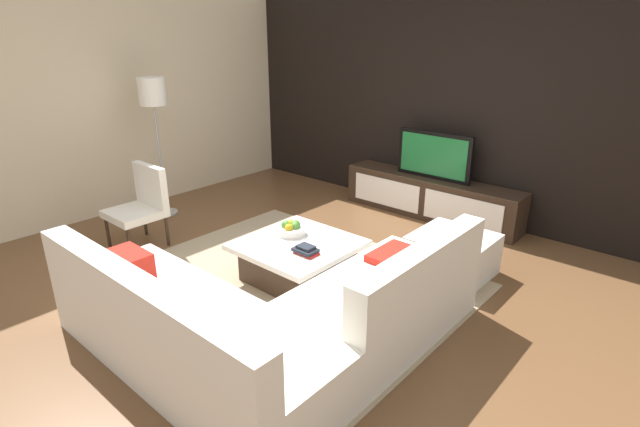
{
  "coord_description": "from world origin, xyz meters",
  "views": [
    {
      "loc": [
        2.77,
        -2.86,
        2.24
      ],
      "look_at": [
        -0.2,
        0.53,
        0.52
      ],
      "focal_mm": 27.4,
      "sensor_mm": 36.0,
      "label": 1
    }
  ],
  "objects_px": {
    "television": "(434,155)",
    "book_stack": "(306,250)",
    "sectional_couch": "(270,318)",
    "accent_chair_near": "(142,202)",
    "coffee_table": "(298,260)",
    "ottoman": "(452,255)",
    "fruit_bowl": "(291,229)",
    "media_console": "(430,197)",
    "floor_lamp": "(153,100)"
  },
  "relations": [
    {
      "from": "sectional_couch",
      "to": "coffee_table",
      "type": "xyz_separation_m",
      "value": [
        -0.62,
        0.94,
        -0.09
      ]
    },
    {
      "from": "coffee_table",
      "to": "ottoman",
      "type": "xyz_separation_m",
      "value": [
        1.04,
        1.05,
        -0.0
      ]
    },
    {
      "from": "media_console",
      "to": "television",
      "type": "xyz_separation_m",
      "value": [
        -0.0,
        0.0,
        0.54
      ]
    },
    {
      "from": "media_console",
      "to": "fruit_bowl",
      "type": "height_order",
      "value": "fruit_bowl"
    },
    {
      "from": "coffee_table",
      "to": "accent_chair_near",
      "type": "bearing_deg",
      "value": -164.5
    },
    {
      "from": "sectional_couch",
      "to": "fruit_bowl",
      "type": "distance_m",
      "value": 1.32
    },
    {
      "from": "fruit_bowl",
      "to": "book_stack",
      "type": "xyz_separation_m",
      "value": [
        0.4,
        -0.23,
        -0.02
      ]
    },
    {
      "from": "sectional_couch",
      "to": "fruit_bowl",
      "type": "bearing_deg",
      "value": 127.51
    },
    {
      "from": "television",
      "to": "ottoman",
      "type": "distance_m",
      "value": 1.67
    },
    {
      "from": "television",
      "to": "book_stack",
      "type": "bearing_deg",
      "value": -87.19
    },
    {
      "from": "sectional_couch",
      "to": "coffee_table",
      "type": "distance_m",
      "value": 1.13
    },
    {
      "from": "television",
      "to": "book_stack",
      "type": "height_order",
      "value": "television"
    },
    {
      "from": "accent_chair_near",
      "to": "fruit_bowl",
      "type": "height_order",
      "value": "accent_chair_near"
    },
    {
      "from": "media_console",
      "to": "accent_chair_near",
      "type": "relative_size",
      "value": 2.62
    },
    {
      "from": "accent_chair_near",
      "to": "ottoman",
      "type": "bearing_deg",
      "value": 36.38
    },
    {
      "from": "television",
      "to": "fruit_bowl",
      "type": "bearing_deg",
      "value": -97.29
    },
    {
      "from": "media_console",
      "to": "accent_chair_near",
      "type": "bearing_deg",
      "value": -124.5
    },
    {
      "from": "coffee_table",
      "to": "ottoman",
      "type": "relative_size",
      "value": 1.42
    },
    {
      "from": "coffee_table",
      "to": "fruit_bowl",
      "type": "distance_m",
      "value": 0.31
    },
    {
      "from": "ottoman",
      "to": "book_stack",
      "type": "height_order",
      "value": "book_stack"
    },
    {
      "from": "television",
      "to": "sectional_couch",
      "type": "xyz_separation_m",
      "value": [
        0.52,
        -3.24,
        -0.5
      ]
    },
    {
      "from": "floor_lamp",
      "to": "fruit_bowl",
      "type": "height_order",
      "value": "floor_lamp"
    },
    {
      "from": "ottoman",
      "to": "book_stack",
      "type": "xyz_separation_m",
      "value": [
        -0.82,
        -1.17,
        0.21
      ]
    },
    {
      "from": "television",
      "to": "coffee_table",
      "type": "xyz_separation_m",
      "value": [
        -0.1,
        -2.3,
        -0.58
      ]
    },
    {
      "from": "media_console",
      "to": "coffee_table",
      "type": "xyz_separation_m",
      "value": [
        -0.1,
        -2.3,
        -0.05
      ]
    },
    {
      "from": "media_console",
      "to": "floor_lamp",
      "type": "distance_m",
      "value": 3.56
    },
    {
      "from": "accent_chair_near",
      "to": "fruit_bowl",
      "type": "distance_m",
      "value": 1.75
    },
    {
      "from": "sectional_couch",
      "to": "accent_chair_near",
      "type": "height_order",
      "value": "accent_chair_near"
    },
    {
      "from": "sectional_couch",
      "to": "accent_chair_near",
      "type": "xyz_separation_m",
      "value": [
        -2.45,
        0.44,
        0.2
      ]
    },
    {
      "from": "television",
      "to": "book_stack",
      "type": "xyz_separation_m",
      "value": [
        0.12,
        -2.42,
        -0.37
      ]
    },
    {
      "from": "coffee_table",
      "to": "floor_lamp",
      "type": "height_order",
      "value": "floor_lamp"
    },
    {
      "from": "television",
      "to": "accent_chair_near",
      "type": "height_order",
      "value": "television"
    },
    {
      "from": "television",
      "to": "accent_chair_near",
      "type": "distance_m",
      "value": 3.41
    },
    {
      "from": "sectional_couch",
      "to": "ottoman",
      "type": "height_order",
      "value": "sectional_couch"
    },
    {
      "from": "coffee_table",
      "to": "ottoman",
      "type": "bearing_deg",
      "value": 45.21
    },
    {
      "from": "coffee_table",
      "to": "media_console",
      "type": "bearing_deg",
      "value": 87.51
    },
    {
      "from": "floor_lamp",
      "to": "television",
      "type": "bearing_deg",
      "value": 39.65
    },
    {
      "from": "sectional_couch",
      "to": "floor_lamp",
      "type": "height_order",
      "value": "floor_lamp"
    },
    {
      "from": "television",
      "to": "floor_lamp",
      "type": "relative_size",
      "value": 0.57
    },
    {
      "from": "floor_lamp",
      "to": "ottoman",
      "type": "distance_m",
      "value": 3.84
    },
    {
      "from": "television",
      "to": "accent_chair_near",
      "type": "relative_size",
      "value": 1.12
    },
    {
      "from": "media_console",
      "to": "floor_lamp",
      "type": "xyz_separation_m",
      "value": [
        -2.59,
        -2.14,
        1.18
      ]
    },
    {
      "from": "media_console",
      "to": "television",
      "type": "distance_m",
      "value": 0.54
    },
    {
      "from": "accent_chair_near",
      "to": "ottoman",
      "type": "distance_m",
      "value": 3.27
    },
    {
      "from": "television",
      "to": "sectional_couch",
      "type": "distance_m",
      "value": 3.32
    },
    {
      "from": "book_stack",
      "to": "television",
      "type": "bearing_deg",
      "value": 92.81
    },
    {
      "from": "floor_lamp",
      "to": "book_stack",
      "type": "height_order",
      "value": "floor_lamp"
    },
    {
      "from": "fruit_bowl",
      "to": "television",
      "type": "bearing_deg",
      "value": 82.71
    },
    {
      "from": "coffee_table",
      "to": "sectional_couch",
      "type": "bearing_deg",
      "value": -56.67
    },
    {
      "from": "media_console",
      "to": "floor_lamp",
      "type": "bearing_deg",
      "value": -140.35
    }
  ]
}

